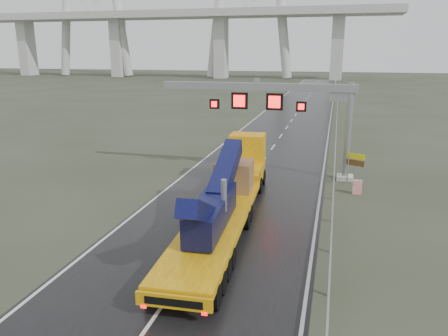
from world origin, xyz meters
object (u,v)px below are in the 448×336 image
(striped_barrier, at_px, (357,187))
(heavy_haul_truck, at_px, (231,187))
(sign_gantry, at_px, (284,103))
(exit_sign_pair, at_px, (355,163))

(striped_barrier, bearing_deg, heavy_haul_truck, -148.69)
(heavy_haul_truck, bearing_deg, sign_gantry, 75.64)
(exit_sign_pair, height_order, striped_barrier, exit_sign_pair)
(exit_sign_pair, distance_m, striped_barrier, 2.67)
(heavy_haul_truck, xyz_separation_m, striped_barrier, (7.41, 5.89, -1.21))
(heavy_haul_truck, relative_size, exit_sign_pair, 8.20)
(sign_gantry, relative_size, exit_sign_pair, 6.52)
(heavy_haul_truck, bearing_deg, exit_sign_pair, 45.77)
(sign_gantry, xyz_separation_m, striped_barrier, (5.54, -3.41, -5.13))
(sign_gantry, distance_m, striped_barrier, 8.28)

